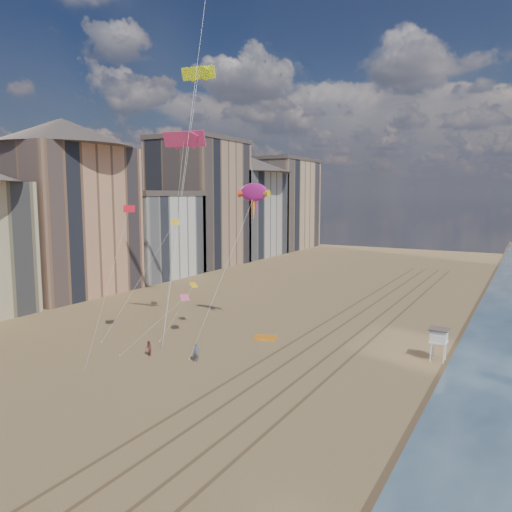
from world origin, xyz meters
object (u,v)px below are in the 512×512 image
(lifeguard_stand, at_px, (439,336))
(show_kite, at_px, (254,192))
(grounded_kite, at_px, (266,338))
(kite_flyer_b, at_px, (149,348))
(kite_flyer_a, at_px, (196,353))

(lifeguard_stand, height_order, show_kite, show_kite)
(grounded_kite, xyz_separation_m, kite_flyer_b, (-7.49, -11.16, 0.66))
(grounded_kite, distance_m, kite_flyer_b, 13.46)
(show_kite, distance_m, kite_flyer_b, 20.98)
(lifeguard_stand, relative_size, kite_flyer_b, 2.06)
(kite_flyer_a, height_order, kite_flyer_b, kite_flyer_a)
(kite_flyer_a, bearing_deg, kite_flyer_b, 178.24)
(lifeguard_stand, bearing_deg, kite_flyer_b, -153.76)
(show_kite, distance_m, kite_flyer_a, 19.70)
(show_kite, height_order, kite_flyer_b, show_kite)
(show_kite, xyz_separation_m, kite_flyer_a, (0.30, -12.01, -15.62))
(kite_flyer_a, relative_size, kite_flyer_b, 1.16)
(grounded_kite, xyz_separation_m, show_kite, (-2.54, 1.78, 16.40))
(kite_flyer_b, bearing_deg, kite_flyer_a, 34.93)
(lifeguard_stand, bearing_deg, show_kite, 179.52)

